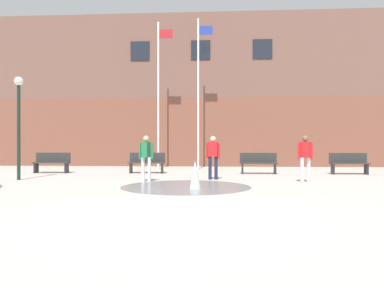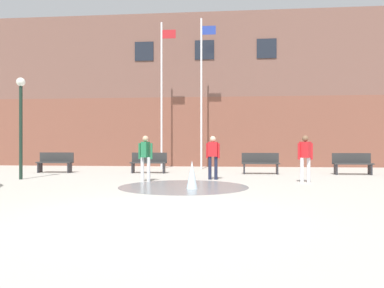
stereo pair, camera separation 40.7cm
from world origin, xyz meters
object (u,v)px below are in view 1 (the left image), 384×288
at_px(park_bench_far_left, 52,162).
at_px(flagpole_left, 159,91).
at_px(park_bench_near_trashcan, 259,163).
at_px(adult_watching, 305,155).
at_px(park_bench_far_right, 349,163).
at_px(lamp_post_left_lane, 19,112).
at_px(adult_in_red, 146,155).
at_px(flagpole_right, 199,89).
at_px(park_bench_left_of_flagpoles, 147,162).
at_px(adult_near_bench, 213,154).

relative_size(park_bench_far_left, flagpole_left, 0.21).
xyz_separation_m(park_bench_near_trashcan, flagpole_left, (-4.83, 2.98, 3.60)).
bearing_deg(adult_watching, flagpole_left, 174.00).
relative_size(park_bench_far_right, lamp_post_left_lane, 0.43).
distance_m(park_bench_far_left, flagpole_left, 6.43).
distance_m(park_bench_far_left, adult_in_red, 6.07).
relative_size(park_bench_far_left, park_bench_near_trashcan, 1.00).
height_order(park_bench_far_left, park_bench_far_right, same).
relative_size(adult_watching, lamp_post_left_lane, 0.43).
xyz_separation_m(park_bench_far_left, flagpole_right, (6.45, 3.06, 3.67)).
height_order(park_bench_left_of_flagpoles, park_bench_near_trashcan, same).
distance_m(park_bench_far_right, flagpole_right, 8.10).
bearing_deg(park_bench_far_right, flagpole_right, 155.80).
height_order(adult_near_bench, flagpole_left, flagpole_left).
xyz_separation_m(park_bench_far_left, adult_near_bench, (7.24, -2.60, 0.45)).
xyz_separation_m(park_bench_near_trashcan, park_bench_far_right, (3.84, 0.02, 0.00)).
height_order(park_bench_near_trashcan, flagpole_left, flagpole_left).
bearing_deg(adult_in_red, flagpole_left, 17.17).
height_order(park_bench_far_right, adult_near_bench, adult_near_bench).
bearing_deg(park_bench_far_left, park_bench_left_of_flagpoles, 2.08).
bearing_deg(adult_near_bench, adult_watching, 173.54).
xyz_separation_m(park_bench_near_trashcan, adult_near_bench, (-1.95, -2.69, 0.45)).
height_order(park_bench_far_left, adult_in_red, adult_in_red).
xyz_separation_m(park_bench_far_left, park_bench_far_right, (13.04, 0.11, 0.00)).
bearing_deg(park_bench_left_of_flagpoles, adult_watching, -30.24).
relative_size(park_bench_near_trashcan, flagpole_right, 0.20).
height_order(park_bench_far_right, adult_in_red, adult_in_red).
xyz_separation_m(adult_watching, adult_in_red, (-5.44, -0.11, 0.00)).
distance_m(park_bench_left_of_flagpoles, lamp_post_left_lane, 5.63).
bearing_deg(flagpole_right, park_bench_left_of_flagpoles, -126.87).
height_order(adult_in_red, lamp_post_left_lane, lamp_post_left_lane).
height_order(park_bench_near_trashcan, adult_near_bench, adult_near_bench).
height_order(park_bench_far_right, flagpole_left, flagpole_left).
bearing_deg(park_bench_left_of_flagpoles, adult_near_bench, -42.86).
relative_size(park_bench_far_right, adult_watching, 1.01).
distance_m(adult_in_red, flagpole_right, 7.48).
bearing_deg(adult_near_bench, flagpole_right, -74.16).
bearing_deg(adult_in_red, adult_near_bench, -56.21).
bearing_deg(adult_in_red, lamp_post_left_lane, 98.37).
bearing_deg(flagpole_right, adult_in_red, -103.00).
relative_size(park_bench_far_right, flagpole_left, 0.21).
bearing_deg(park_bench_far_left, park_bench_near_trashcan, 0.54).
height_order(adult_watching, adult_near_bench, same).
xyz_separation_m(adult_watching, adult_near_bench, (-3.14, 0.80, 0.00)).
distance_m(park_bench_near_trashcan, lamp_post_left_lane, 9.77).
bearing_deg(adult_near_bench, adult_in_red, 29.49).
xyz_separation_m(park_bench_left_of_flagpoles, adult_near_bench, (2.97, -2.76, 0.45)).
xyz_separation_m(park_bench_left_of_flagpoles, adult_in_red, (0.66, -3.67, 0.45)).
bearing_deg(flagpole_right, park_bench_near_trashcan, -47.37).
height_order(park_bench_far_left, park_bench_near_trashcan, same).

